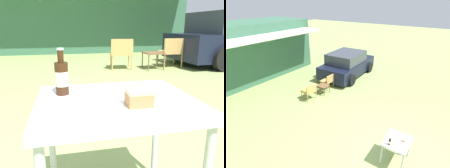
# 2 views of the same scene
# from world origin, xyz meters

# --- Properties ---
(ground_plane) EXTENTS (60.00, 60.00, 0.00)m
(ground_plane) POSITION_xyz_m (0.00, 0.00, 0.00)
(ground_plane) COLOR #8CA35B
(parked_car) EXTENTS (3.88, 2.16, 1.44)m
(parked_car) POSITION_xyz_m (4.60, 4.48, 0.69)
(parked_car) COLOR black
(parked_car) RESTS_ON ground_plane
(wicker_chair_cushioned) EXTENTS (0.61, 0.60, 0.76)m
(wicker_chair_cushioned) POSITION_xyz_m (1.16, 4.36, 0.44)
(wicker_chair_cushioned) COLOR tan
(wicker_chair_cushioned) RESTS_ON ground_plane
(wicker_chair_plain) EXTENTS (0.56, 0.55, 0.76)m
(wicker_chair_plain) POSITION_xyz_m (2.52, 4.34, 0.44)
(wicker_chair_plain) COLOR tan
(wicker_chair_plain) RESTS_ON ground_plane
(garden_side_table) EXTENTS (0.46, 0.49, 0.42)m
(garden_side_table) POSITION_xyz_m (1.96, 4.19, 0.37)
(garden_side_table) COLOR brown
(garden_side_table) RESTS_ON ground_plane
(patio_table) EXTENTS (0.77, 0.64, 0.72)m
(patio_table) POSITION_xyz_m (0.00, 0.00, 0.63)
(patio_table) COLOR silver
(patio_table) RESTS_ON ground_plane
(cake_on_plate) EXTENTS (0.21, 0.21, 0.08)m
(cake_on_plate) POSITION_xyz_m (0.06, -0.14, 0.75)
(cake_on_plate) COLOR white
(cake_on_plate) RESTS_ON patio_table
(cola_bottle_near) EXTENTS (0.07, 0.07, 0.24)m
(cola_bottle_near) POSITION_xyz_m (-0.26, 0.13, 0.81)
(cola_bottle_near) COLOR #381E0F
(cola_bottle_near) RESTS_ON patio_table
(fork) EXTENTS (0.17, 0.02, 0.01)m
(fork) POSITION_xyz_m (-0.00, -0.15, 0.72)
(fork) COLOR silver
(fork) RESTS_ON patio_table
(loose_bottle_cap) EXTENTS (0.03, 0.03, 0.01)m
(loose_bottle_cap) POSITION_xyz_m (-0.06, -0.00, 0.72)
(loose_bottle_cap) COLOR silver
(loose_bottle_cap) RESTS_ON patio_table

